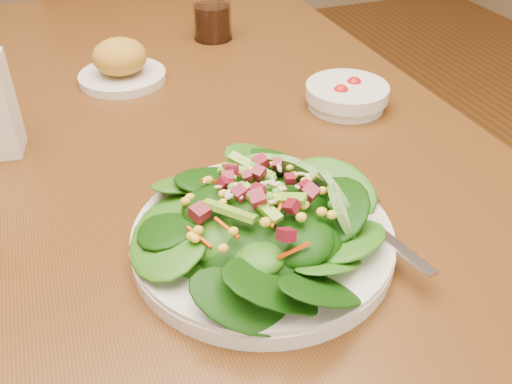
# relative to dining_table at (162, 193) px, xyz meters

# --- Properties ---
(dining_table) EXTENTS (0.90, 1.40, 0.75)m
(dining_table) POSITION_rel_dining_table_xyz_m (0.00, 0.00, 0.00)
(dining_table) COLOR #5E3214
(dining_table) RESTS_ON ground_plane
(chair_far) EXTENTS (0.57, 0.57, 0.95)m
(chair_far) POSITION_rel_dining_table_xyz_m (0.14, 0.95, -0.14)
(chair_far) COLOR #341D08
(chair_far) RESTS_ON ground_plane
(salad_plate) EXTENTS (0.28, 0.28, 0.08)m
(salad_plate) POSITION_rel_dining_table_xyz_m (0.07, -0.28, 0.13)
(salad_plate) COLOR silver
(salad_plate) RESTS_ON dining_table
(bread_plate) EXTENTS (0.14, 0.14, 0.07)m
(bread_plate) POSITION_rel_dining_table_xyz_m (-0.01, 0.20, 0.13)
(bread_plate) COLOR silver
(bread_plate) RESTS_ON dining_table
(tomato_bowl) EXTENTS (0.13, 0.13, 0.04)m
(tomato_bowl) POSITION_rel_dining_table_xyz_m (0.30, -0.02, 0.12)
(tomato_bowl) COLOR silver
(tomato_bowl) RESTS_ON dining_table
(drinking_glass) EXTENTS (0.07, 0.07, 0.13)m
(drinking_glass) POSITION_rel_dining_table_xyz_m (0.19, 0.33, 0.16)
(drinking_glass) COLOR silver
(drinking_glass) RESTS_ON dining_table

